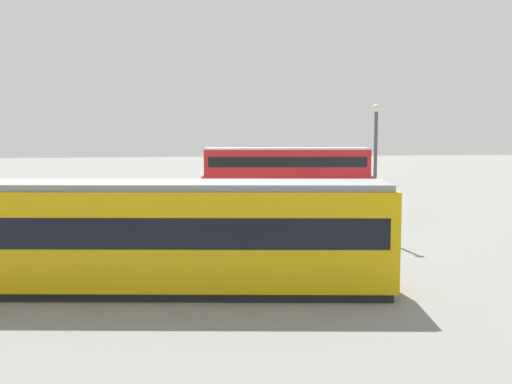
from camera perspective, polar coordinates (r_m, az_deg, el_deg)
The scene contains 8 objects.
ground_plane at distance 34.21m, azimuth -0.65°, elevation -2.51°, with size 160.00×160.00×0.00m, color gray.
double_decker_bus at distance 37.72m, azimuth 2.82°, elevation 1.26°, with size 10.48×3.72×3.84m.
tram_yellow at distance 19.00m, azimuth -9.96°, elevation -3.93°, with size 14.97×4.89×3.37m.
pedestrian_near_railing at distance 29.51m, azimuth -11.02°, elevation -1.94°, with size 0.35×0.36×1.76m.
pedestrian_crossing at distance 27.01m, azimuth -2.51°, elevation -2.52°, with size 0.45×0.45×1.78m.
pedestrian_railing at distance 28.06m, azimuth -10.23°, elevation -2.88°, with size 8.95×0.79×1.08m.
info_sign at distance 28.97m, azimuth -18.83°, elevation -1.21°, with size 1.13×0.33×2.24m.
street_lamp at distance 28.70m, azimuth 11.00°, elevation 3.04°, with size 0.36×0.36×6.10m.
Camera 1 is at (4.61, 33.54, 4.92)m, focal length 43.21 mm.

